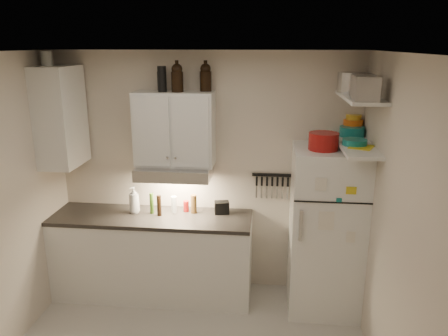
# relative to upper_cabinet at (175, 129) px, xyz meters

# --- Properties ---
(ceiling) EXTENTS (3.20, 3.00, 0.02)m
(ceiling) POSITION_rel_upper_cabinet_xyz_m (0.30, -1.33, 0.78)
(ceiling) COLOR silver
(ceiling) RESTS_ON ground
(back_wall) EXTENTS (3.20, 0.02, 2.60)m
(back_wall) POSITION_rel_upper_cabinet_xyz_m (0.30, 0.18, -0.53)
(back_wall) COLOR beige
(back_wall) RESTS_ON ground
(right_wall) EXTENTS (0.02, 3.00, 2.60)m
(right_wall) POSITION_rel_upper_cabinet_xyz_m (1.91, -1.33, -0.53)
(right_wall) COLOR beige
(right_wall) RESTS_ON ground
(base_cabinet) EXTENTS (2.10, 0.60, 0.88)m
(base_cabinet) POSITION_rel_upper_cabinet_xyz_m (-0.25, -0.14, -1.39)
(base_cabinet) COLOR white
(base_cabinet) RESTS_ON floor
(countertop) EXTENTS (2.10, 0.62, 0.04)m
(countertop) POSITION_rel_upper_cabinet_xyz_m (-0.25, -0.14, -0.93)
(countertop) COLOR #282523
(countertop) RESTS_ON base_cabinet
(upper_cabinet) EXTENTS (0.80, 0.33, 0.75)m
(upper_cabinet) POSITION_rel_upper_cabinet_xyz_m (0.00, 0.00, 0.00)
(upper_cabinet) COLOR white
(upper_cabinet) RESTS_ON back_wall
(side_cabinet) EXTENTS (0.33, 0.55, 1.00)m
(side_cabinet) POSITION_rel_upper_cabinet_xyz_m (-1.14, -0.14, 0.12)
(side_cabinet) COLOR white
(side_cabinet) RESTS_ON left_wall
(range_hood) EXTENTS (0.76, 0.46, 0.12)m
(range_hood) POSITION_rel_upper_cabinet_xyz_m (0.00, -0.06, -0.44)
(range_hood) COLOR silver
(range_hood) RESTS_ON back_wall
(fridge) EXTENTS (0.70, 0.68, 1.70)m
(fridge) POSITION_rel_upper_cabinet_xyz_m (1.55, -0.18, -0.98)
(fridge) COLOR white
(fridge) RESTS_ON floor
(shelf_hi) EXTENTS (0.30, 0.95, 0.03)m
(shelf_hi) POSITION_rel_upper_cabinet_xyz_m (1.75, -0.31, 0.38)
(shelf_hi) COLOR white
(shelf_hi) RESTS_ON right_wall
(shelf_lo) EXTENTS (0.30, 0.95, 0.03)m
(shelf_lo) POSITION_rel_upper_cabinet_xyz_m (1.75, -0.31, -0.07)
(shelf_lo) COLOR white
(shelf_lo) RESTS_ON right_wall
(knife_strip) EXTENTS (0.42, 0.02, 0.03)m
(knife_strip) POSITION_rel_upper_cabinet_xyz_m (1.00, 0.15, -0.51)
(knife_strip) COLOR black
(knife_strip) RESTS_ON back_wall
(dutch_oven) EXTENTS (0.30, 0.30, 0.16)m
(dutch_oven) POSITION_rel_upper_cabinet_xyz_m (1.47, -0.23, -0.04)
(dutch_oven) COLOR maroon
(dutch_oven) RESTS_ON fridge
(book_stack) EXTENTS (0.27, 0.30, 0.08)m
(book_stack) POSITION_rel_upper_cabinet_xyz_m (1.78, -0.42, -0.08)
(book_stack) COLOR gold
(book_stack) RESTS_ON fridge
(spice_jar) EXTENTS (0.07, 0.07, 0.09)m
(spice_jar) POSITION_rel_upper_cabinet_xyz_m (1.66, -0.24, -0.08)
(spice_jar) COLOR silver
(spice_jar) RESTS_ON fridge
(stock_pot) EXTENTS (0.33, 0.33, 0.18)m
(stock_pot) POSITION_rel_upper_cabinet_xyz_m (1.72, 0.00, 0.48)
(stock_pot) COLOR silver
(stock_pot) RESTS_ON shelf_hi
(tin_a) EXTENTS (0.19, 0.17, 0.19)m
(tin_a) POSITION_rel_upper_cabinet_xyz_m (1.75, -0.36, 0.48)
(tin_a) COLOR #AAAAAD
(tin_a) RESTS_ON shelf_hi
(tin_b) EXTENTS (0.20, 0.20, 0.19)m
(tin_b) POSITION_rel_upper_cabinet_xyz_m (1.72, -0.66, 0.49)
(tin_b) COLOR #AAAAAD
(tin_b) RESTS_ON shelf_hi
(bowl_teal) EXTENTS (0.24, 0.24, 0.10)m
(bowl_teal) POSITION_rel_upper_cabinet_xyz_m (1.77, 0.05, -0.00)
(bowl_teal) COLOR #157773
(bowl_teal) RESTS_ON shelf_lo
(bowl_orange) EXTENTS (0.19, 0.19, 0.06)m
(bowl_orange) POSITION_rel_upper_cabinet_xyz_m (1.79, 0.14, 0.08)
(bowl_orange) COLOR #DC5E14
(bowl_orange) RESTS_ON bowl_teal
(bowl_yellow) EXTENTS (0.15, 0.15, 0.05)m
(bowl_yellow) POSITION_rel_upper_cabinet_xyz_m (1.79, 0.14, 0.13)
(bowl_yellow) COLOR gold
(bowl_yellow) RESTS_ON bowl_orange
(plates) EXTENTS (0.28, 0.28, 0.05)m
(plates) POSITION_rel_upper_cabinet_xyz_m (1.73, -0.34, -0.02)
(plates) COLOR #157773
(plates) RESTS_ON shelf_lo
(growler_a) EXTENTS (0.12, 0.12, 0.28)m
(growler_a) POSITION_rel_upper_cabinet_xyz_m (0.05, -0.03, 0.52)
(growler_a) COLOR black
(growler_a) RESTS_ON upper_cabinet
(growler_b) EXTENTS (0.15, 0.15, 0.28)m
(growler_b) POSITION_rel_upper_cabinet_xyz_m (0.31, 0.07, 0.51)
(growler_b) COLOR black
(growler_b) RESTS_ON upper_cabinet
(thermos_a) EXTENTS (0.10, 0.10, 0.25)m
(thermos_a) POSITION_rel_upper_cabinet_xyz_m (-0.10, -0.04, 0.50)
(thermos_a) COLOR black
(thermos_a) RESTS_ON upper_cabinet
(thermos_b) EXTENTS (0.07, 0.07, 0.19)m
(thermos_b) POSITION_rel_upper_cabinet_xyz_m (-0.14, 0.06, 0.47)
(thermos_b) COLOR black
(thermos_b) RESTS_ON upper_cabinet
(side_jar) EXTENTS (0.11, 0.11, 0.14)m
(side_jar) POSITION_rel_upper_cabinet_xyz_m (-1.21, -0.16, 0.70)
(side_jar) COLOR silver
(side_jar) RESTS_ON side_cabinet
(soap_bottle) EXTENTS (0.17, 0.17, 0.33)m
(soap_bottle) POSITION_rel_upper_cabinet_xyz_m (-0.45, -0.07, -0.74)
(soap_bottle) COLOR white
(soap_bottle) RESTS_ON countertop
(pepper_mill) EXTENTS (0.08, 0.08, 0.20)m
(pepper_mill) POSITION_rel_upper_cabinet_xyz_m (0.18, -0.01, -0.80)
(pepper_mill) COLOR brown
(pepper_mill) RESTS_ON countertop
(oil_bottle) EXTENTS (0.05, 0.05, 0.22)m
(oil_bottle) POSITION_rel_upper_cabinet_xyz_m (-0.26, -0.07, -0.79)
(oil_bottle) COLOR #355916
(oil_bottle) RESTS_ON countertop
(vinegar_bottle) EXTENTS (0.06, 0.06, 0.22)m
(vinegar_bottle) POSITION_rel_upper_cabinet_xyz_m (-0.17, -0.12, -0.79)
(vinegar_bottle) COLOR black
(vinegar_bottle) RESTS_ON countertop
(clear_bottle) EXTENTS (0.06, 0.06, 0.18)m
(clear_bottle) POSITION_rel_upper_cabinet_xyz_m (-0.03, -0.02, -0.82)
(clear_bottle) COLOR silver
(clear_bottle) RESTS_ON countertop
(red_jar) EXTENTS (0.07, 0.07, 0.12)m
(red_jar) POSITION_rel_upper_cabinet_xyz_m (0.09, 0.02, -0.85)
(red_jar) COLOR maroon
(red_jar) RESTS_ON countertop
(caddy) EXTENTS (0.17, 0.13, 0.13)m
(caddy) POSITION_rel_upper_cabinet_xyz_m (0.48, 0.01, -0.84)
(caddy) COLOR black
(caddy) RESTS_ON countertop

